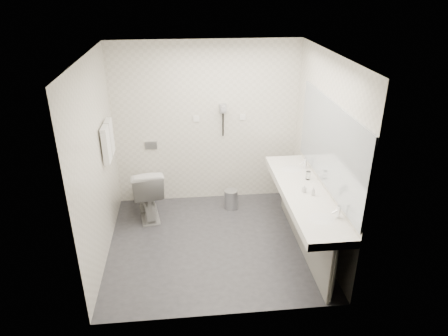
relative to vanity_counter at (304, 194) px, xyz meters
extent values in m
plane|color=#2F2E34|center=(-1.12, 0.20, -0.80)|extent=(2.80, 2.80, 0.00)
plane|color=white|center=(-1.12, 0.20, 1.70)|extent=(2.80, 2.80, 0.00)
plane|color=silver|center=(-1.12, 1.50, 0.45)|extent=(2.80, 0.00, 2.80)
plane|color=silver|center=(-1.12, -1.10, 0.45)|extent=(2.80, 0.00, 2.80)
plane|color=silver|center=(-2.52, 0.20, 0.45)|extent=(0.00, 2.60, 2.60)
plane|color=silver|center=(0.27, 0.20, 0.45)|extent=(0.00, 2.60, 2.60)
cube|color=white|center=(0.00, 0.00, 0.00)|extent=(0.55, 2.20, 0.10)
cube|color=gray|center=(0.02, 0.00, -0.42)|extent=(0.03, 2.15, 0.75)
cylinder|color=silver|center=(0.05, -1.04, -0.42)|extent=(0.06, 0.06, 0.75)
cylinder|color=silver|center=(0.05, 1.04, -0.42)|extent=(0.06, 0.06, 0.75)
cube|color=#B2BCC6|center=(0.26, 0.00, 0.65)|extent=(0.02, 2.20, 1.05)
ellipsoid|color=white|center=(0.00, -0.65, 0.04)|extent=(0.40, 0.31, 0.05)
ellipsoid|color=white|center=(0.00, 0.65, 0.04)|extent=(0.40, 0.31, 0.05)
cylinder|color=silver|center=(0.19, -0.65, 0.12)|extent=(0.04, 0.04, 0.15)
cylinder|color=silver|center=(0.19, 0.65, 0.12)|extent=(0.04, 0.04, 0.15)
imported|color=beige|center=(-0.01, -0.04, 0.10)|extent=(0.05, 0.05, 0.10)
imported|color=beige|center=(0.07, -0.12, 0.11)|extent=(0.05, 0.05, 0.11)
cylinder|color=silver|center=(0.14, 0.31, 0.11)|extent=(0.08, 0.08, 0.11)
imported|color=white|center=(-2.05, 1.03, -0.39)|extent=(0.58, 0.87, 0.81)
cube|color=#B2B5BA|center=(-1.98, 1.49, 0.15)|extent=(0.18, 0.02, 0.12)
cylinder|color=#B2B5BA|center=(-0.79, 1.10, -0.65)|extent=(0.27, 0.27, 0.29)
cylinder|color=#B2B5BA|center=(-0.79, 1.10, -0.50)|extent=(0.21, 0.21, 0.02)
cylinder|color=silver|center=(-2.47, 0.75, 0.75)|extent=(0.02, 0.62, 0.02)
cube|color=white|center=(-2.46, 0.61, 0.53)|extent=(0.07, 0.24, 0.48)
cube|color=white|center=(-2.46, 0.89, 0.53)|extent=(0.07, 0.24, 0.48)
cube|color=#9B9BA0|center=(-0.88, 1.47, 0.70)|extent=(0.10, 0.04, 0.14)
cylinder|color=#9B9BA0|center=(-0.88, 1.40, 0.73)|extent=(0.08, 0.14, 0.08)
cylinder|color=black|center=(-0.88, 1.46, 0.45)|extent=(0.02, 0.02, 0.35)
cube|color=white|center=(-1.27, 1.49, 0.55)|extent=(0.09, 0.02, 0.09)
cube|color=white|center=(-0.57, 1.49, 0.55)|extent=(0.09, 0.02, 0.09)
camera|label=1|loc=(-1.47, -4.37, 2.48)|focal=32.73mm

